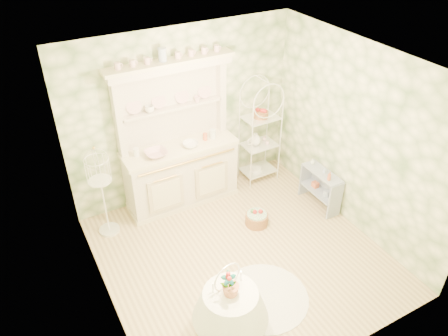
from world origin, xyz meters
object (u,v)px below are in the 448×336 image
kitchen_dresser (179,138)px  birdcage_stand (102,192)px  cafe_chair (235,310)px  side_shelf (320,190)px  floor_basket (257,219)px  round_table (230,318)px  bakers_rack (260,133)px

kitchen_dresser → birdcage_stand: size_ratio=1.60×
cafe_chair → birdcage_stand: size_ratio=0.70×
birdcage_stand → kitchen_dresser: bearing=7.4°
cafe_chair → birdcage_stand: (-0.71, 2.46, 0.21)m
cafe_chair → birdcage_stand: bearing=94.1°
kitchen_dresser → side_shelf: kitchen_dresser is taller
cafe_chair → floor_basket: size_ratio=3.17×
cafe_chair → kitchen_dresser: bearing=66.2°
kitchen_dresser → round_table: kitchen_dresser is taller
cafe_chair → floor_basket: bearing=38.6°
kitchen_dresser → round_table: 2.75m
side_shelf → cafe_chair: cafe_chair is taller
bakers_rack → birdcage_stand: (-2.66, -0.13, -0.16)m
floor_basket → cafe_chair: bearing=-129.4°
kitchen_dresser → round_table: size_ratio=3.70×
round_table → cafe_chair: 0.21m
bakers_rack → cafe_chair: 3.27m
kitchen_dresser → cafe_chair: 2.76m
bakers_rack → side_shelf: 1.33m
round_table → floor_basket: bearing=49.0°
kitchen_dresser → floor_basket: kitchen_dresser is taller
bakers_rack → round_table: bakers_rack is taller
birdcage_stand → floor_basket: bearing=-24.7°
side_shelf → round_table: 2.79m
bakers_rack → side_shelf: size_ratio=2.66×
round_table → birdcage_stand: bearing=106.1°
kitchen_dresser → cafe_chair: (-0.55, -2.62, -0.64)m
birdcage_stand → floor_basket: (1.98, -0.91, -0.61)m
side_shelf → floor_basket: size_ratio=2.08×
round_table → cafe_chair: bearing=-75.5°
floor_basket → side_shelf: bearing=-3.5°
side_shelf → floor_basket: side_shelf is taller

